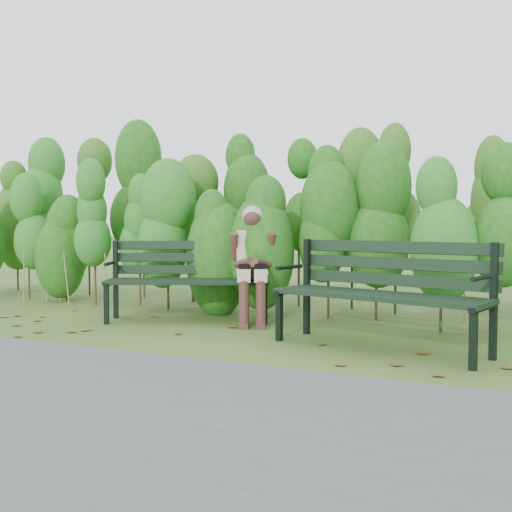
% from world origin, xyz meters
% --- Properties ---
extents(ground, '(80.00, 80.00, 0.00)m').
position_xyz_m(ground, '(0.00, 0.00, 0.00)').
color(ground, '#295619').
extents(footpath, '(60.00, 2.50, 0.01)m').
position_xyz_m(footpath, '(0.00, -2.20, 0.01)').
color(footpath, '#474749').
rests_on(footpath, ground).
extents(hedge_band, '(11.04, 1.67, 2.42)m').
position_xyz_m(hedge_band, '(0.00, 1.86, 1.26)').
color(hedge_band, '#47381E').
rests_on(hedge_band, ground).
extents(leaf_litter, '(5.85, 2.27, 0.01)m').
position_xyz_m(leaf_litter, '(0.04, -0.22, 0.00)').
color(leaf_litter, brown).
rests_on(leaf_litter, ground).
extents(bench_left, '(1.83, 1.25, 0.88)m').
position_xyz_m(bench_left, '(-1.00, 0.75, 0.52)').
color(bench_left, black).
rests_on(bench_left, ground).
extents(bench_right, '(1.93, 1.03, 0.92)m').
position_xyz_m(bench_right, '(1.29, 0.15, 0.54)').
color(bench_right, black).
rests_on(bench_right, ground).
extents(seated_woman, '(0.60, 0.78, 1.26)m').
position_xyz_m(seated_woman, '(-0.29, 0.88, 0.71)').
color(seated_woman, beige).
rests_on(seated_woman, ground).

